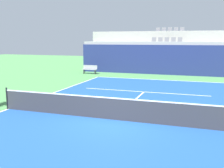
# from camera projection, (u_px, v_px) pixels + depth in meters

# --- Properties ---
(ground_plane) EXTENTS (80.00, 80.00, 0.00)m
(ground_plane) POSITION_uv_depth(u_px,v_px,m) (113.00, 120.00, 11.26)
(ground_plane) COLOR #4C8C4C
(court_surface) EXTENTS (11.00, 24.00, 0.01)m
(court_surface) POSITION_uv_depth(u_px,v_px,m) (113.00, 120.00, 11.26)
(court_surface) COLOR #1E4C99
(court_surface) RESTS_ON ground_plane
(baseline_far) EXTENTS (11.00, 0.10, 0.00)m
(baseline_far) POSITION_uv_depth(u_px,v_px,m) (158.00, 80.00, 22.41)
(baseline_far) COLOR white
(baseline_far) RESTS_ON court_surface
(sideline_left) EXTENTS (0.10, 24.00, 0.00)m
(sideline_left) POSITION_uv_depth(u_px,v_px,m) (9.00, 109.00, 12.99)
(sideline_left) COLOR white
(sideline_left) RESTS_ON court_surface
(service_line_far) EXTENTS (8.26, 0.10, 0.00)m
(service_line_far) POSITION_uv_depth(u_px,v_px,m) (144.00, 92.00, 17.23)
(service_line_far) COLOR white
(service_line_far) RESTS_ON court_surface
(centre_service_line) EXTENTS (0.10, 6.40, 0.00)m
(centre_service_line) POSITION_uv_depth(u_px,v_px,m) (132.00, 103.00, 14.25)
(centre_service_line) COLOR white
(centre_service_line) RESTS_ON court_surface
(back_wall) EXTENTS (17.13, 0.30, 2.88)m
(back_wall) POSITION_uv_depth(u_px,v_px,m) (164.00, 60.00, 25.58)
(back_wall) COLOR navy
(back_wall) RESTS_ON ground_plane
(stands_tier_lower) EXTENTS (17.13, 2.40, 3.19)m
(stands_tier_lower) POSITION_uv_depth(u_px,v_px,m) (166.00, 57.00, 26.82)
(stands_tier_lower) COLOR #9E9E99
(stands_tier_lower) RESTS_ON ground_plane
(stands_tier_upper) EXTENTS (17.13, 2.40, 4.28)m
(stands_tier_upper) POSITION_uv_depth(u_px,v_px,m) (169.00, 51.00, 28.97)
(stands_tier_upper) COLOR #9E9E99
(stands_tier_upper) RESTS_ON ground_plane
(seating_row_lower) EXTENTS (3.05, 0.44, 0.44)m
(seating_row_lower) POSITION_uv_depth(u_px,v_px,m) (167.00, 40.00, 26.62)
(seating_row_lower) COLOR slate
(seating_row_lower) RESTS_ON stands_tier_lower
(seating_row_upper) EXTENTS (3.05, 0.44, 0.44)m
(seating_row_upper) POSITION_uv_depth(u_px,v_px,m) (170.00, 30.00, 28.68)
(seating_row_upper) COLOR slate
(seating_row_upper) RESTS_ON stands_tier_upper
(tennis_net) EXTENTS (11.08, 0.08, 1.07)m
(tennis_net) POSITION_uv_depth(u_px,v_px,m) (113.00, 108.00, 11.18)
(tennis_net) COLOR black
(tennis_net) RESTS_ON court_surface
(player_bench) EXTENTS (1.50, 0.40, 0.85)m
(player_bench) POSITION_uv_depth(u_px,v_px,m) (90.00, 69.00, 26.36)
(player_bench) COLOR #99999E
(player_bench) RESTS_ON ground_plane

